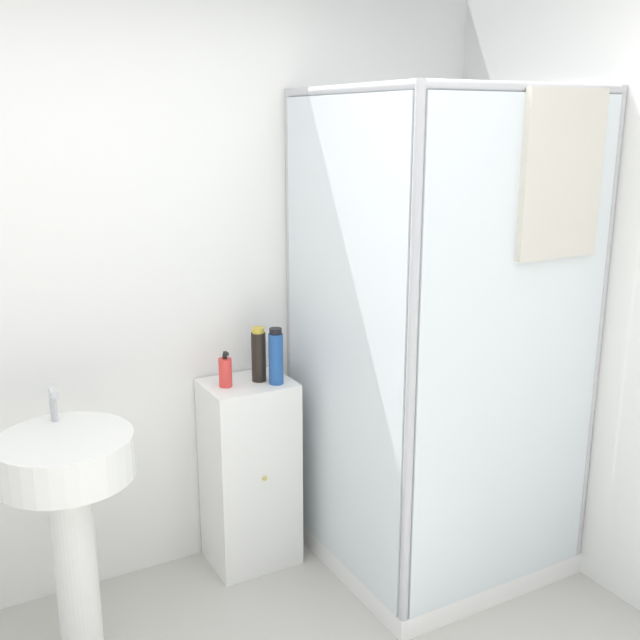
# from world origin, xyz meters

# --- Properties ---
(wall_back) EXTENTS (6.40, 0.06, 2.50)m
(wall_back) POSITION_xyz_m (0.00, 1.70, 1.25)
(wall_back) COLOR white
(wall_back) RESTS_ON ground_plane
(shower_enclosure) EXTENTS (0.97, 1.00, 2.08)m
(shower_enclosure) POSITION_xyz_m (1.13, 1.10, 0.55)
(shower_enclosure) COLOR white
(shower_enclosure) RESTS_ON ground_plane
(vanity_cabinet) EXTENTS (0.38, 0.32, 0.86)m
(vanity_cabinet) POSITION_xyz_m (0.43, 1.51, 0.43)
(vanity_cabinet) COLOR white
(vanity_cabinet) RESTS_ON ground_plane
(sink) EXTENTS (0.47, 0.47, 1.03)m
(sink) POSITION_xyz_m (-0.39, 1.20, 0.67)
(sink) COLOR white
(sink) RESTS_ON ground_plane
(soap_dispenser) EXTENTS (0.06, 0.06, 0.16)m
(soap_dispenser) POSITION_xyz_m (0.33, 1.51, 0.92)
(soap_dispenser) COLOR red
(soap_dispenser) RESTS_ON vanity_cabinet
(shampoo_bottle_tall_black) EXTENTS (0.06, 0.06, 0.24)m
(shampoo_bottle_tall_black) POSITION_xyz_m (0.49, 1.51, 0.97)
(shampoo_bottle_tall_black) COLOR black
(shampoo_bottle_tall_black) RESTS_ON vanity_cabinet
(shampoo_bottle_blue) EXTENTS (0.06, 0.06, 0.25)m
(shampoo_bottle_blue) POSITION_xyz_m (0.54, 1.44, 0.98)
(shampoo_bottle_blue) COLOR #1E4C93
(shampoo_bottle_blue) RESTS_ON vanity_cabinet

